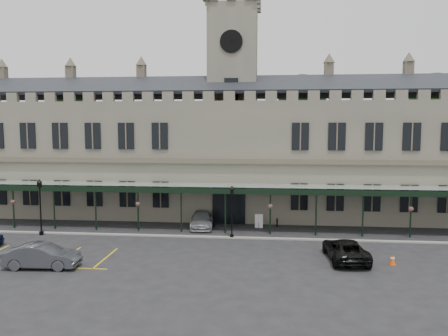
# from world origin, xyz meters

# --- Properties ---
(ground) EXTENTS (140.00, 140.00, 0.00)m
(ground) POSITION_xyz_m (0.00, 0.00, 0.00)
(ground) COLOR black
(station_building) EXTENTS (60.00, 10.36, 17.30)m
(station_building) POSITION_xyz_m (0.00, 15.91, 6.47)
(station_building) COLOR #635F53
(station_building) RESTS_ON ground
(clock_tower) EXTENTS (5.60, 5.60, 24.80)m
(clock_tower) POSITION_xyz_m (0.00, 16.00, 13.11)
(clock_tower) COLOR #635F53
(clock_tower) RESTS_ON ground
(canopy) EXTENTS (50.00, 4.10, 4.30)m
(canopy) POSITION_xyz_m (0.00, 7.46, 2.40)
(canopy) COLOR #8C9E93
(canopy) RESTS_ON ground
(kerb) EXTENTS (60.00, 0.40, 0.12)m
(kerb) POSITION_xyz_m (0.00, 5.50, 0.06)
(kerb) COLOR gray
(kerb) RESTS_ON ground
(parking_markings) EXTENTS (16.00, 6.00, 0.01)m
(parking_markings) POSITION_xyz_m (-14.00, -1.50, 0.00)
(parking_markings) COLOR gold
(parking_markings) RESTS_ON ground
(tree_behind_left) EXTENTS (6.00, 6.00, 16.00)m
(tree_behind_left) POSITION_xyz_m (-22.00, 25.00, 12.81)
(tree_behind_left) COLOR #332314
(tree_behind_left) RESTS_ON ground
(tree_behind_mid) EXTENTS (6.00, 6.00, 16.00)m
(tree_behind_mid) POSITION_xyz_m (8.00, 25.00, 12.81)
(tree_behind_mid) COLOR #332314
(tree_behind_mid) RESTS_ON ground
(tree_behind_right) EXTENTS (6.00, 6.00, 16.00)m
(tree_behind_right) POSITION_xyz_m (24.00, 25.00, 12.81)
(tree_behind_right) COLOR #332314
(tree_behind_right) RESTS_ON ground
(lamp_post_left) EXTENTS (0.47, 0.47, 5.00)m
(lamp_post_left) POSITION_xyz_m (-16.12, 4.98, 2.96)
(lamp_post_left) COLOR black
(lamp_post_left) RESTS_ON ground
(lamp_post_mid) EXTENTS (0.43, 0.43, 4.58)m
(lamp_post_mid) POSITION_xyz_m (0.72, 5.51, 2.71)
(lamp_post_mid) COLOR black
(lamp_post_mid) RESTS_ON ground
(traffic_cone) EXTENTS (0.44, 0.44, 0.71)m
(traffic_cone) POSITION_xyz_m (12.42, -0.50, 0.35)
(traffic_cone) COLOR #FE4D08
(traffic_cone) RESTS_ON ground
(sign_board) EXTENTS (0.76, 0.14, 1.30)m
(sign_board) POSITION_xyz_m (2.96, 9.54, 0.63)
(sign_board) COLOR black
(sign_board) RESTS_ON ground
(bollard_left) EXTENTS (0.15, 0.15, 0.83)m
(bollard_left) POSITION_xyz_m (-1.33, 9.25, 0.42)
(bollard_left) COLOR black
(bollard_left) RESTS_ON ground
(bollard_right) EXTENTS (0.15, 0.15, 0.82)m
(bollard_right) POSITION_xyz_m (4.69, 10.05, 0.41)
(bollard_right) COLOR black
(bollard_right) RESTS_ON ground
(car_left_b) EXTENTS (5.11, 2.07, 1.65)m
(car_left_b) POSITION_xyz_m (-11.50, -3.51, 0.82)
(car_left_b) COLOR #3B3E44
(car_left_b) RESTS_ON ground
(car_taxi) EXTENTS (2.56, 5.23, 1.46)m
(car_taxi) POSITION_xyz_m (-2.45, 9.28, 0.73)
(car_taxi) COLOR #9EA0A5
(car_taxi) RESTS_ON ground
(car_van) EXTENTS (2.88, 5.65, 1.53)m
(car_van) POSITION_xyz_m (9.33, 0.25, 0.76)
(car_van) COLOR black
(car_van) RESTS_ON ground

